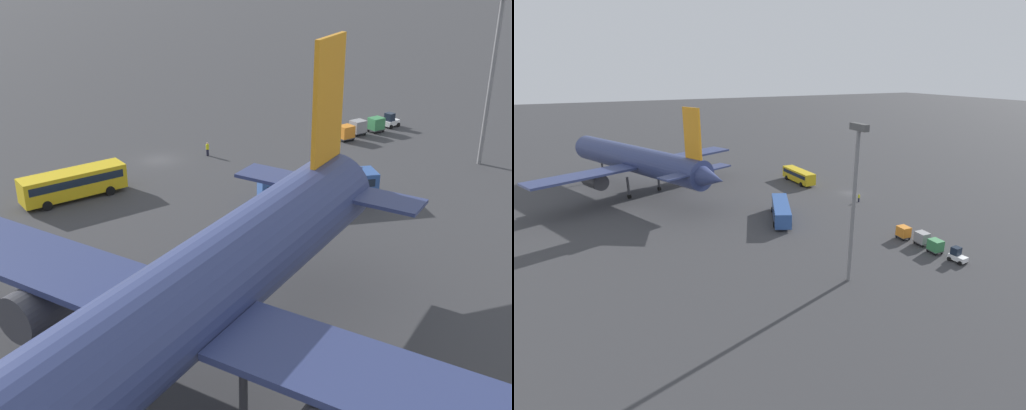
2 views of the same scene
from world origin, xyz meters
The scene contains 10 objects.
ground_plane centered at (0.00, 0.00, 0.00)m, with size 600.00×600.00×0.00m, color #38383A.
airplane centered at (19.89, 41.55, 7.36)m, with size 51.29×44.31×19.55m.
shuttle_bus_near centered at (12.73, 5.77, 1.84)m, with size 11.08×3.34×3.05m.
shuttle_bus_far centered at (-7.85, 20.98, 1.85)m, with size 12.46×7.45×3.06m.
baggage_tug centered at (-33.57, 6.12, 0.94)m, with size 2.53×1.87×2.10m.
worker_person centered at (-5.78, 1.99, 0.87)m, with size 0.38×0.38×1.74m.
cargo_cart_green centered at (-30.16, 6.70, 1.19)m, with size 2.03×1.73×2.06m.
cargo_cart_grey centered at (-27.13, 6.30, 1.19)m, with size 2.03×1.73×2.06m.
cargo_cart_orange centered at (-24.10, 7.21, 1.19)m, with size 2.03×1.73×2.06m.
light_pole centered at (-31.33, 23.15, 12.09)m, with size 2.80×0.70×20.05m.
Camera 1 is at (32.34, 67.96, 26.60)m, focal length 45.00 mm.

